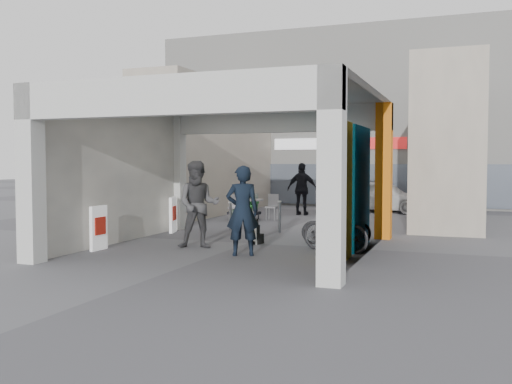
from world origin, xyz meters
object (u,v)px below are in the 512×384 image
at_px(cafe_set, 253,211).
at_px(man_crates, 302,189).
at_px(man_elderly, 339,202).
at_px(man_back_turned, 198,205).
at_px(white_van, 381,196).
at_px(bicycle_front, 336,226).
at_px(border_collie, 256,234).
at_px(produce_stand, 244,211).
at_px(bicycle_rear, 335,230).
at_px(man_with_dog, 242,211).

distance_m(cafe_set, man_crates, 2.65).
height_order(cafe_set, man_elderly, man_elderly).
bearing_deg(man_back_turned, white_van, 56.26).
xyz_separation_m(bicycle_front, white_van, (-0.27, 9.56, 0.20)).
height_order(cafe_set, bicycle_front, cafe_set).
xyz_separation_m(cafe_set, border_collie, (2.11, -5.39, -0.06)).
relative_size(cafe_set, produce_stand, 1.36).
relative_size(border_collie, bicycle_rear, 0.39).
distance_m(cafe_set, man_back_turned, 6.58).
bearing_deg(bicycle_front, cafe_set, 31.90).
distance_m(bicycle_front, white_van, 9.56).
distance_m(cafe_set, white_van, 6.04).
distance_m(man_with_dog, man_crates, 9.48).
bearing_deg(man_back_turned, cafe_set, 78.81).
distance_m(man_elderly, white_van, 7.81).
bearing_deg(man_elderly, produce_stand, 130.25).
xyz_separation_m(produce_stand, white_van, (4.02, 4.72, 0.36)).
bearing_deg(cafe_set, bicycle_front, -50.41).
height_order(bicycle_rear, white_van, white_van).
distance_m(produce_stand, border_collie, 5.99).
bearing_deg(produce_stand, man_with_dog, -79.35).
bearing_deg(cafe_set, produce_stand, 169.37).
xyz_separation_m(border_collie, bicycle_front, (1.83, 0.62, 0.18)).
bearing_deg(man_crates, bicycle_rear, 111.24).
distance_m(man_with_dog, man_back_turned, 1.47).
xyz_separation_m(bicycle_rear, white_van, (-0.49, 10.67, 0.14)).
height_order(man_crates, bicycle_rear, man_crates).
distance_m(produce_stand, man_with_dog, 7.69).
relative_size(cafe_set, border_collie, 2.29).
xyz_separation_m(man_crates, white_van, (2.58, 2.47, -0.34)).
height_order(man_back_turned, bicycle_front, man_back_turned).
xyz_separation_m(man_back_turned, bicycle_rear, (3.07, 0.56, -0.51)).
bearing_deg(bicycle_front, man_crates, 14.19).
bearing_deg(border_collie, man_with_dog, -73.53).
height_order(man_crates, white_van, man_crates).
height_order(man_crates, bicycle_front, man_crates).
relative_size(produce_stand, man_back_turned, 0.53).
bearing_deg(bicycle_rear, white_van, 20.81).
xyz_separation_m(man_back_turned, man_crates, (-0.00, 8.77, -0.03)).
height_order(cafe_set, man_with_dog, man_with_dog).
height_order(man_back_turned, white_van, man_back_turned).
bearing_deg(man_with_dog, border_collie, -104.56).
bearing_deg(man_elderly, bicycle_front, -92.25).
bearing_deg(man_crates, border_collie, 98.25).
distance_m(man_with_dog, bicycle_rear, 2.15).
height_order(man_with_dog, man_crates, man_crates).
distance_m(border_collie, man_elderly, 2.90).
distance_m(man_elderly, man_crates, 5.91).
height_order(man_elderly, bicycle_front, man_elderly).
bearing_deg(bicycle_rear, man_back_turned, 118.60).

